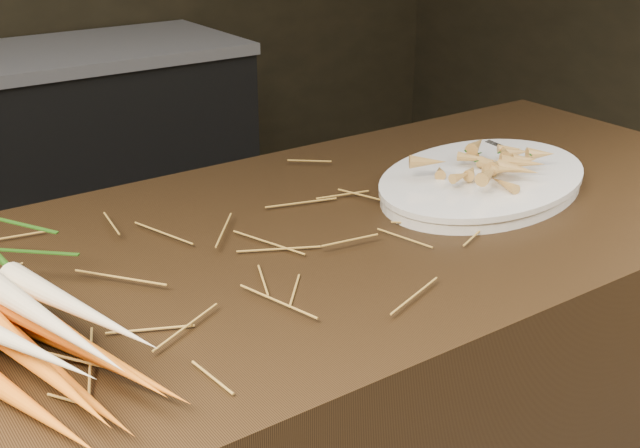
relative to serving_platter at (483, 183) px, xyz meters
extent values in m
cone|color=orange|center=(-0.82, -0.16, 0.01)|extent=(0.12, 0.29, 0.04)
cone|color=orange|center=(-0.77, -0.15, 0.01)|extent=(0.09, 0.30, 0.04)
cone|color=orange|center=(-0.73, -0.14, 0.01)|extent=(0.13, 0.29, 0.04)
cone|color=orange|center=(-0.79, -0.17, 0.04)|extent=(0.09, 0.30, 0.04)
cone|color=orange|center=(-0.75, -0.16, 0.04)|extent=(0.11, 0.29, 0.04)
cone|color=beige|center=(-0.81, -0.15, 0.06)|extent=(0.12, 0.27, 0.05)
cone|color=beige|center=(-0.77, -0.15, 0.06)|extent=(0.08, 0.28, 0.04)
cone|color=beige|center=(-0.73, -0.14, 0.06)|extent=(0.09, 0.27, 0.05)
cube|color=silver|center=(0.15, 0.02, 0.01)|extent=(0.03, 0.16, 0.00)
camera|label=1|loc=(-0.94, -0.87, 0.47)|focal=45.00mm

